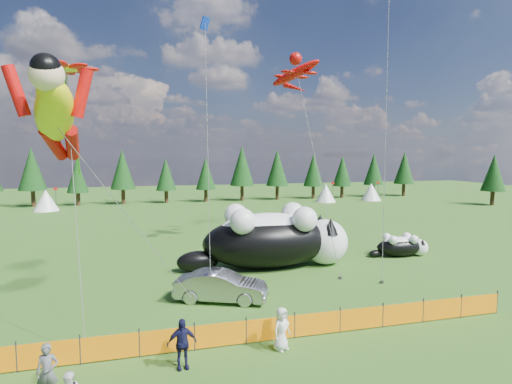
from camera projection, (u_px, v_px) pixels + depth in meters
The scene contains 14 objects.
ground at pixel (252, 312), 18.72m from camera, with size 160.00×160.00×0.00m, color #0F3C0B.
safety_fence at pixel (271, 329), 15.78m from camera, with size 22.06×0.06×1.10m.
tree_line at pixel (181, 177), 61.69m from camera, with size 90.00×4.00×8.00m, color black, non-canonical shape.
festival_tents at pixel (258, 195), 59.89m from camera, with size 50.00×3.20×2.80m, color white, non-canonical shape.
cat_large at pixel (275, 238), 26.14m from camera, with size 11.41×4.31×4.12m.
cat_small at pixel (402, 246), 29.03m from camera, with size 4.55×1.93×1.64m.
car at pixel (221, 286), 20.13m from camera, with size 1.62×4.65×1.53m, color #A2A2A6.
spectator_a at pixel (47, 372), 11.97m from camera, with size 0.63×0.42×1.74m, color #545559.
spectator_c at pixel (182, 344), 13.73m from camera, with size 1.04×0.53×1.77m, color #131435.
spectator_e at pixel (282, 329), 15.05m from camera, with size 0.80×0.52×1.64m, color silver.
superhero_kite at pixel (55, 113), 15.36m from camera, with size 8.17×5.55×11.93m.
gecko_kite at pixel (295, 73), 32.71m from camera, with size 6.74×13.96×17.41m.
flower_kite at pixel (66, 72), 17.48m from camera, with size 3.65×6.11×11.83m.
diamond_kite_a at pixel (205, 37), 22.11m from camera, with size 0.92×3.97×15.46m.
Camera 1 is at (-4.42, -17.57, 7.37)m, focal length 28.00 mm.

